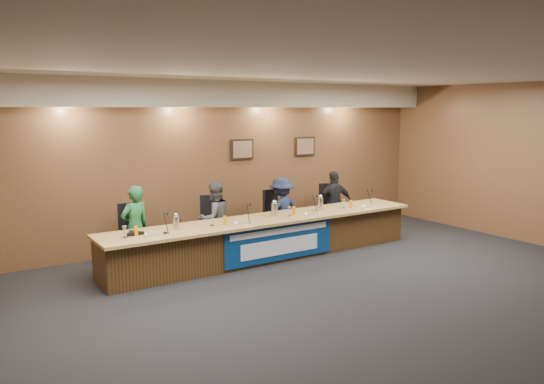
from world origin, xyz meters
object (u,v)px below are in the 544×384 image
(office_chair_b, at_px, (212,229))
(carafe_right, at_px, (320,204))
(panelist_b, at_px, (215,219))
(panelist_d, at_px, (334,203))
(panelist_a, at_px, (135,227))
(office_chair_c, at_px, (279,219))
(office_chair_d, at_px, (331,212))
(carafe_left, at_px, (176,223))
(dais_body, at_px, (267,239))
(speakerphone, at_px, (134,233))
(carafe_mid, at_px, (274,209))
(banner, at_px, (280,242))
(panelist_c, at_px, (282,211))
(office_chair_a, at_px, (134,239))

(office_chair_b, xyz_separation_m, carafe_right, (1.91, -0.78, 0.39))
(panelist_b, distance_m, panelist_d, 2.84)
(panelist_a, height_order, panelist_d, panelist_a)
(office_chair_c, bearing_deg, panelist_a, 164.11)
(office_chair_d, relative_size, carafe_right, 1.94)
(panelist_a, relative_size, carafe_left, 6.55)
(dais_body, bearing_deg, carafe_left, -179.97)
(carafe_right, height_order, speakerphone, carafe_right)
(dais_body, height_order, carafe_mid, carafe_mid)
(banner, relative_size, office_chair_c, 4.58)
(panelist_c, relative_size, speakerphone, 4.17)
(panelist_a, height_order, speakerphone, panelist_a)
(panelist_d, bearing_deg, office_chair_d, -73.03)
(panelist_b, relative_size, carafe_right, 5.54)
(office_chair_d, bearing_deg, speakerphone, -147.68)
(panelist_b, height_order, office_chair_c, panelist_b)
(office_chair_d, height_order, carafe_right, carafe_right)
(panelist_b, distance_m, panelist_c, 1.49)
(banner, distance_m, office_chair_a, 2.50)
(panelist_d, bearing_deg, dais_body, 34.79)
(panelist_a, distance_m, office_chair_d, 4.33)
(dais_body, bearing_deg, panelist_d, 17.81)
(panelist_a, bearing_deg, panelist_b, 165.23)
(carafe_left, height_order, carafe_mid, carafe_mid)
(office_chair_d, bearing_deg, panelist_c, -153.07)
(office_chair_b, bearing_deg, dais_body, -23.96)
(panelist_b, relative_size, office_chair_a, 2.85)
(carafe_left, distance_m, carafe_right, 2.95)
(carafe_right, bearing_deg, panelist_a, 168.64)
(office_chair_a, height_order, speakerphone, speakerphone)
(dais_body, relative_size, carafe_mid, 26.42)
(office_chair_a, height_order, carafe_right, carafe_right)
(office_chair_a, bearing_deg, speakerphone, -98.87)
(panelist_a, height_order, carafe_right, panelist_a)
(banner, bearing_deg, carafe_mid, 68.40)
(office_chair_c, height_order, carafe_right, carafe_right)
(office_chair_b, bearing_deg, panelist_a, -152.11)
(carafe_mid, height_order, speakerphone, carafe_mid)
(panelist_d, bearing_deg, office_chair_b, 14.95)
(carafe_left, distance_m, speakerphone, 0.70)
(panelist_b, relative_size, speakerphone, 4.28)
(dais_body, height_order, panelist_c, panelist_c)
(office_chair_d, bearing_deg, banner, -127.93)
(banner, xyz_separation_m, panelist_c, (0.78, 1.10, 0.29))
(panelist_c, height_order, carafe_left, panelist_c)
(office_chair_d, relative_size, carafe_left, 2.22)
(dais_body, distance_m, carafe_right, 1.31)
(office_chair_d, relative_size, speakerphone, 1.50)
(panelist_a, bearing_deg, carafe_left, 108.31)
(office_chair_b, height_order, office_chair_c, same)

